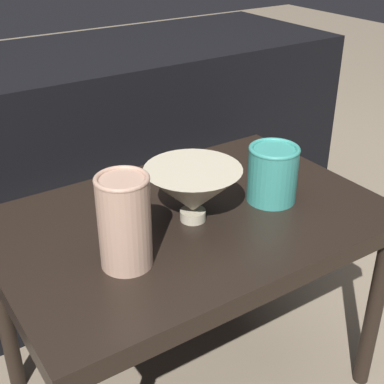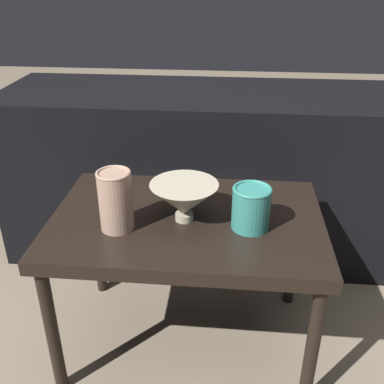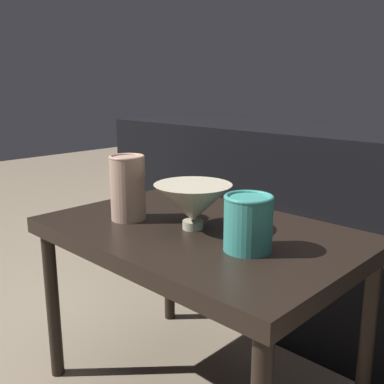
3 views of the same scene
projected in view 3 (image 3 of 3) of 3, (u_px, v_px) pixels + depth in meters
name	position (u px, v px, depth m)	size (l,w,h in m)	color
table	(199.00, 246.00, 1.11)	(0.77, 0.51, 0.47)	black
couch_backdrop	(316.00, 226.00, 1.54)	(1.55, 0.50, 0.67)	black
bowl	(193.00, 203.00, 1.07)	(0.19, 0.19, 0.11)	#B2A88E
vase_textured_left	(128.00, 187.00, 1.15)	(0.09, 0.09, 0.17)	tan
vase_colorful_right	(248.00, 222.00, 0.94)	(0.10, 0.10, 0.12)	teal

